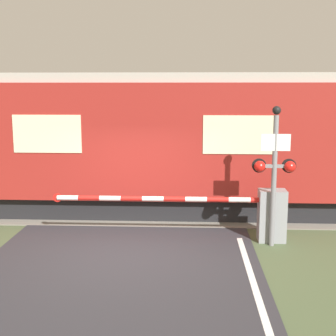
{
  "coord_description": "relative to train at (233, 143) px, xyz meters",
  "views": [
    {
      "loc": [
        1.35,
        -9.26,
        3.42
      ],
      "look_at": [
        0.82,
        1.53,
        1.54
      ],
      "focal_mm": 50.0,
      "sensor_mm": 36.0,
      "label": 1
    }
  ],
  "objects": [
    {
      "name": "crossing_barrier",
      "position": [
        0.29,
        -2.44,
        -1.28
      ],
      "size": [
        5.24,
        0.44,
        1.17
      ],
      "color": "gray",
      "rests_on": "ground_plane"
    },
    {
      "name": "ground_plane",
      "position": [
        -2.48,
        -3.37,
        -1.92
      ],
      "size": [
        80.0,
        80.0,
        0.0
      ],
      "primitive_type": "plane",
      "color": "#475638"
    },
    {
      "name": "signal_post",
      "position": [
        0.64,
        -2.77,
        -0.19
      ],
      "size": [
        0.93,
        0.26,
        3.02
      ],
      "color": "gray",
      "rests_on": "ground_plane"
    },
    {
      "name": "track_bed",
      "position": [
        -2.48,
        0.0,
        -1.9
      ],
      "size": [
        36.0,
        3.2,
        0.13
      ],
      "color": "slate",
      "rests_on": "ground_plane"
    },
    {
      "name": "train",
      "position": [
        0.0,
        0.0,
        0.0
      ],
      "size": [
        16.97,
        2.72,
        3.76
      ],
      "color": "black",
      "rests_on": "ground_plane"
    }
  ]
}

